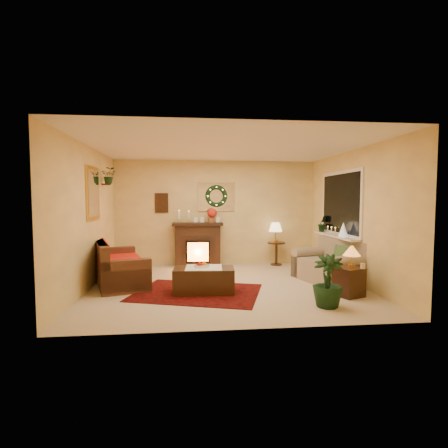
{
  "coord_description": "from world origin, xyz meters",
  "views": [
    {
      "loc": [
        -0.71,
        -6.49,
        1.63
      ],
      "look_at": [
        0.0,
        0.35,
        1.15
      ],
      "focal_mm": 28.0,
      "sensor_mm": 36.0,
      "label": 1
    }
  ],
  "objects": [
    {
      "name": "wall_left",
      "position": [
        -2.5,
        0.0,
        1.3
      ],
      "size": [
        4.5,
        4.5,
        0.0
      ],
      "primitive_type": "plane",
      "color": "#EFD88C",
      "rests_on": "ground"
    },
    {
      "name": "window_frame",
      "position": [
        2.48,
        0.55,
        1.55
      ],
      "size": [
        0.03,
        1.86,
        1.36
      ],
      "primitive_type": "cube",
      "color": "white",
      "rests_on": "wall_right"
    },
    {
      "name": "area_rug",
      "position": [
        -0.56,
        -0.45,
        0.01
      ],
      "size": [
        2.5,
        2.15,
        0.01
      ],
      "primitive_type": "cube",
      "rotation": [
        0.0,
        0.0,
        -0.3
      ],
      "color": "#4A0C06",
      "rests_on": "floor"
    },
    {
      "name": "mantel_candle_a",
      "position": [
        -0.92,
        1.99,
        1.26
      ],
      "size": [
        0.06,
        0.06,
        0.19
      ],
      "primitive_type": "cylinder",
      "color": "white",
      "rests_on": "fireplace"
    },
    {
      "name": "sill_plant",
      "position": [
        2.39,
        1.28,
        1.08
      ],
      "size": [
        0.27,
        0.22,
        0.5
      ],
      "primitive_type": "imported",
      "color": "black",
      "rests_on": "window_sill"
    },
    {
      "name": "hanging_plant",
      "position": [
        -2.34,
        1.05,
        1.97
      ],
      "size": [
        0.33,
        0.28,
        0.36
      ],
      "primitive_type": "imported",
      "color": "#194719",
      "rests_on": "wall_left"
    },
    {
      "name": "red_throw",
      "position": [
        -2.1,
        0.64,
        0.46
      ],
      "size": [
        0.85,
        1.38,
        0.02
      ],
      "primitive_type": "cube",
      "color": "#B13C20",
      "rests_on": "sofa"
    },
    {
      "name": "wall_back",
      "position": [
        0.0,
        2.25,
        1.3
      ],
      "size": [
        5.0,
        5.0,
        0.0
      ],
      "primitive_type": "plane",
      "color": "#EFD88C",
      "rests_on": "ground"
    },
    {
      "name": "window_sill",
      "position": [
        2.38,
        0.55,
        0.87
      ],
      "size": [
        0.22,
        1.86,
        0.04
      ],
      "primitive_type": "cube",
      "color": "white",
      "rests_on": "wall_right"
    },
    {
      "name": "mini_tree",
      "position": [
        2.36,
        0.12,
        1.04
      ],
      "size": [
        0.19,
        0.19,
        0.28
      ],
      "primitive_type": "cone",
      "color": "silver",
      "rests_on": "window_sill"
    },
    {
      "name": "lamp_cream",
      "position": [
        1.45,
        1.96,
        0.88
      ],
      "size": [
        0.33,
        0.33,
        0.5
      ],
      "primitive_type": "cone",
      "color": "#FFD390",
      "rests_on": "side_table_round"
    },
    {
      "name": "wall_art",
      "position": [
        -1.35,
        2.23,
        1.55
      ],
      "size": [
        0.32,
        0.03,
        0.48
      ],
      "primitive_type": "cube",
      "color": "#381E11",
      "rests_on": "wall_back"
    },
    {
      "name": "wall_front",
      "position": [
        0.0,
        -2.25,
        1.3
      ],
      "size": [
        5.0,
        5.0,
        0.0
      ],
      "primitive_type": "plane",
      "color": "#EFD88C",
      "rests_on": "ground"
    },
    {
      "name": "floor",
      "position": [
        0.0,
        0.0,
        0.0
      ],
      "size": [
        5.0,
        5.0,
        0.0
      ],
      "primitive_type": "plane",
      "color": "beige",
      "rests_on": "ground"
    },
    {
      "name": "gold_mirror",
      "position": [
        -2.48,
        0.3,
        1.75
      ],
      "size": [
        0.03,
        0.84,
        1.0
      ],
      "primitive_type": "cube",
      "color": "gold",
      "rests_on": "wall_left"
    },
    {
      "name": "ceiling",
      "position": [
        0.0,
        0.0,
        2.6
      ],
      "size": [
        5.0,
        5.0,
        0.0
      ],
      "primitive_type": "plane",
      "color": "white",
      "rests_on": "ground"
    },
    {
      "name": "sofa",
      "position": [
        -2.04,
        0.45,
        0.43
      ],
      "size": [
        1.39,
        2.09,
        0.83
      ],
      "primitive_type": "cube",
      "rotation": [
        0.0,
        0.0,
        0.31
      ],
      "color": "#422A18",
      "rests_on": "floor"
    },
    {
      "name": "lamp_tiffany",
      "position": [
        2.02,
        -0.94,
        0.74
      ],
      "size": [
        0.29,
        0.29,
        0.42
      ],
      "primitive_type": "cone",
      "color": "orange",
      "rests_on": "end_table_square"
    },
    {
      "name": "mantel_mirror",
      "position": [
        0.0,
        2.23,
        1.7
      ],
      "size": [
        0.92,
        0.02,
        0.72
      ],
      "primitive_type": "cube",
      "color": "white",
      "rests_on": "wall_back"
    },
    {
      "name": "coffee_table",
      "position": [
        -0.44,
        -0.45,
        0.21
      ],
      "size": [
        1.08,
        0.64,
        0.44
      ],
      "primitive_type": "cube",
      "rotation": [
        0.0,
        0.0,
        -0.07
      ],
      "color": "black",
      "rests_on": "floor"
    },
    {
      "name": "window_glass",
      "position": [
        2.47,
        0.55,
        1.55
      ],
      "size": [
        0.02,
        1.7,
        1.22
      ],
      "primitive_type": "cube",
      "color": "black",
      "rests_on": "wall_right"
    },
    {
      "name": "wreath",
      "position": [
        0.0,
        2.19,
        1.72
      ],
      "size": [
        0.55,
        0.11,
        0.55
      ],
      "primitive_type": "torus",
      "rotation": [
        1.57,
        0.0,
        0.0
      ],
      "color": "#194719",
      "rests_on": "wall_back"
    },
    {
      "name": "end_table_square",
      "position": [
        1.99,
        -0.92,
        0.27
      ],
      "size": [
        0.51,
        0.51,
        0.49
      ],
      "primitive_type": "cube",
      "rotation": [
        0.0,
        0.0,
        0.37
      ],
      "color": "#4D2F1C",
      "rests_on": "floor"
    },
    {
      "name": "fruit_bowl",
      "position": [
        -0.47,
        -0.42,
        0.45
      ],
      "size": [
        0.27,
        0.27,
        0.06
      ],
      "primitive_type": "cylinder",
      "color": "silver",
      "rests_on": "coffee_table"
    },
    {
      "name": "mantel_candle_b",
      "position": [
        -0.69,
        2.05,
        1.26
      ],
      "size": [
        0.05,
        0.05,
        0.16
      ],
      "primitive_type": "cylinder",
      "color": "silver",
      "rests_on": "fireplace"
    },
    {
      "name": "side_table_round",
      "position": [
        1.48,
        1.96,
        0.33
      ],
      "size": [
        0.56,
        0.56,
        0.57
      ],
      "primitive_type": "cylinder",
      "rotation": [
        0.0,
        0.0,
        -0.33
      ],
      "color": "#502516",
      "rests_on": "floor"
    },
    {
      "name": "wall_right",
      "position": [
        2.5,
        0.0,
        1.3
      ],
      "size": [
        4.5,
        4.5,
        0.0
      ],
      "primitive_type": "plane",
      "color": "#EFD88C",
      "rests_on": "ground"
    },
    {
      "name": "floor_palm",
      "position": [
        1.39,
        -1.46,
        0.45
      ],
      "size": [
        1.69,
        1.69,
        2.39
      ],
      "primitive_type": "imported",
      "rotation": [
        0.0,
        0.0,
        -0.32
      ],
      "color": "#1F4922",
      "rests_on": "floor"
    },
    {
      "name": "poinsettia",
      "position": [
        -0.12,
        2.04,
        1.3
      ],
      "size": [
        0.23,
        0.23,
        0.23
      ],
      "primitive_type": "sphere",
      "color": "red",
      "rests_on": "fireplace"
    },
    {
      "name": "loveseat",
      "position": [
        2.06,
        0.09,
        0.42
      ],
      "size": [
        1.19,
        1.62,
        0.84
      ],
      "primitive_type": "cube",
      "rotation": [
        0.0,
        0.0,
        0.26
      ],
      "color": "gray",
      "rests_on": "floor"
    },
    {
      "name": "fireplace",
      "position": [
        -0.47,
        2.04,
        0.55
      ],
      "size": [
        1.1,
        0.38,
        1.0
      ],
      "primitive_type": "cube",
      "rotation": [
        0.0,
        0.0,
        -0.03
      ],
      "color": "black",
      "rests_on": "floor"
    }
  ]
}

